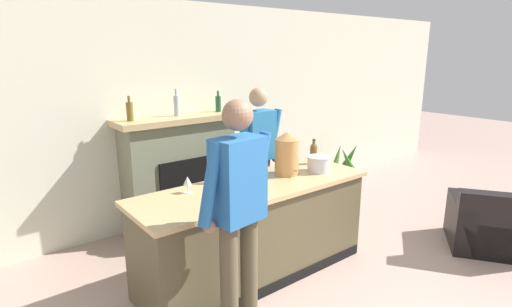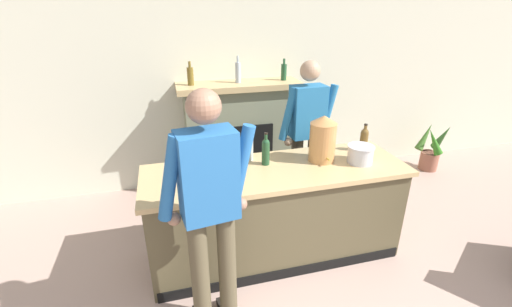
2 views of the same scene
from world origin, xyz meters
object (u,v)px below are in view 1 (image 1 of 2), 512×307
at_px(armchair_black, 489,227).
at_px(wine_glass_mid_counter, 231,185).
at_px(wine_bottle_chardonnay_pale, 223,168).
at_px(fireplace_stone, 180,171).
at_px(ice_bucket_steel, 319,164).
at_px(wine_bottle_port_short, 314,153).
at_px(copper_dispenser, 287,153).
at_px(person_customer, 238,216).
at_px(person_bartender, 259,157).
at_px(potted_plant_corner, 345,168).
at_px(wine_glass_by_dispenser, 187,181).
at_px(wine_bottle_merlot_tall, 242,169).

bearing_deg(armchair_black, wine_glass_mid_counter, 159.86).
bearing_deg(wine_bottle_chardonnay_pale, armchair_black, -29.41).
distance_m(wine_bottle_chardonnay_pale, wine_glass_mid_counter, 0.48).
height_order(fireplace_stone, ice_bucket_steel, fireplace_stone).
distance_m(armchair_black, wine_bottle_port_short, 2.12).
height_order(armchair_black, ice_bucket_steel, ice_bucket_steel).
relative_size(armchair_black, ice_bucket_steel, 4.40).
xyz_separation_m(fireplace_stone, copper_dispenser, (0.47, -1.43, 0.44)).
distance_m(person_customer, wine_glass_mid_counter, 0.58).
relative_size(fireplace_stone, wine_bottle_port_short, 6.20).
height_order(wine_bottle_port_short, wine_bottle_chardonnay_pale, wine_bottle_chardonnay_pale).
bearing_deg(person_bartender, wine_bottle_port_short, -47.58).
bearing_deg(person_customer, copper_dispenser, 33.25).
distance_m(fireplace_stone, person_customer, 2.31).
xyz_separation_m(armchair_black, wine_glass_mid_counter, (-2.77, 1.02, 0.80)).
bearing_deg(wine_bottle_port_short, potted_plant_corner, 29.35).
relative_size(person_bartender, wine_glass_by_dispenser, 11.66).
relative_size(person_customer, person_bartender, 1.04).
bearing_deg(wine_bottle_merlot_tall, ice_bucket_steel, -12.35).
distance_m(fireplace_stone, wine_glass_mid_counter, 1.75).
xyz_separation_m(fireplace_stone, person_customer, (-0.68, -2.18, 0.32)).
height_order(wine_bottle_merlot_tall, wine_bottle_chardonnay_pale, wine_bottle_chardonnay_pale).
bearing_deg(potted_plant_corner, person_bartender, -165.56).
bearing_deg(person_bartender, wine_glass_by_dispenser, -159.14).
distance_m(fireplace_stone, armchair_black, 3.62).
xyz_separation_m(ice_bucket_steel, wine_bottle_port_short, (0.18, 0.25, 0.04)).
distance_m(potted_plant_corner, wine_bottle_merlot_tall, 3.18).
height_order(copper_dispenser, wine_glass_by_dispenser, copper_dispenser).
relative_size(person_bartender, copper_dispenser, 4.04).
distance_m(person_customer, wine_bottle_merlot_tall, 1.02).
height_order(armchair_black, wine_glass_mid_counter, wine_glass_mid_counter).
bearing_deg(copper_dispenser, wine_glass_mid_counter, -164.13).
height_order(fireplace_stone, wine_bottle_merlot_tall, fireplace_stone).
relative_size(potted_plant_corner, wine_bottle_port_short, 2.64).
bearing_deg(wine_bottle_merlot_tall, person_customer, -127.74).
bearing_deg(wine_glass_mid_counter, wine_glass_by_dispenser, 118.37).
bearing_deg(wine_glass_by_dispenser, ice_bucket_steel, -10.88).
height_order(wine_bottle_merlot_tall, wine_glass_by_dispenser, wine_bottle_merlot_tall).
bearing_deg(fireplace_stone, person_bartender, -57.09).
xyz_separation_m(armchair_black, wine_bottle_chardonnay_pale, (-2.56, 1.44, 0.81)).
xyz_separation_m(armchair_black, wine_bottle_port_short, (-1.40, 1.37, 0.80)).
xyz_separation_m(fireplace_stone, wine_glass_mid_counter, (-0.39, -1.68, 0.35)).
bearing_deg(copper_dispenser, ice_bucket_steel, -22.83).
height_order(person_customer, wine_bottle_port_short, person_customer).
height_order(wine_bottle_merlot_tall, wine_glass_mid_counter, wine_bottle_merlot_tall).
bearing_deg(person_bartender, fireplace_stone, 122.91).
distance_m(copper_dispenser, wine_glass_by_dispenser, 1.08).
bearing_deg(potted_plant_corner, fireplace_stone, 174.44).
relative_size(copper_dispenser, wine_glass_by_dispenser, 2.88).
distance_m(fireplace_stone, ice_bucket_steel, 1.78).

